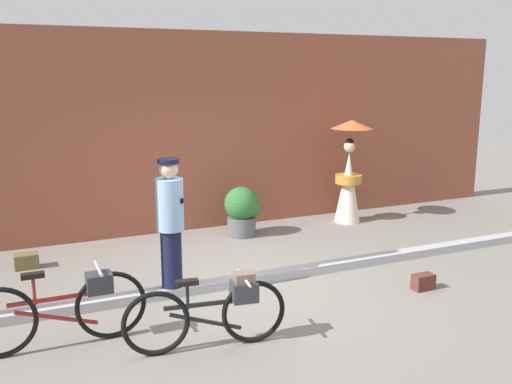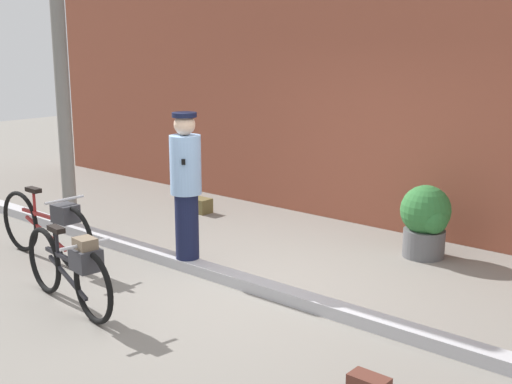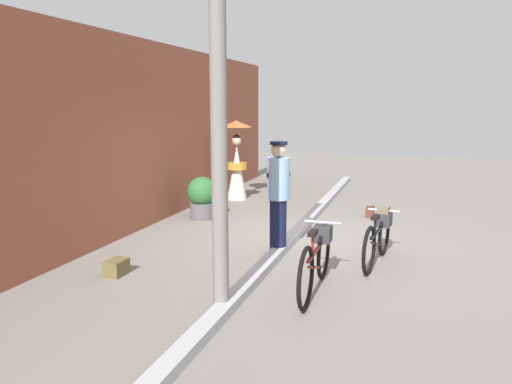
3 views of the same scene
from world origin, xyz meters
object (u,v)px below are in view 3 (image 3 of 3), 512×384
backpack_spare (370,212)px  utility_pole (218,93)px  backpack_on_pavement (117,267)px  bicycle_far_side (317,258)px  person_with_parasol (237,161)px  potted_plant_by_door (203,196)px  person_officer (278,194)px  bicycle_near_officer (379,235)px

backpack_spare → utility_pole: bearing=167.5°
backpack_spare → backpack_on_pavement: bearing=147.6°
bicycle_far_side → utility_pole: 2.36m
person_with_parasol → backpack_on_pavement: person_with_parasol is taller
bicycle_far_side → potted_plant_by_door: (3.19, 2.95, 0.03)m
person_officer → backpack_on_pavement: 2.58m
backpack_on_pavement → potted_plant_by_door: bearing=4.4°
potted_plant_by_door → backpack_spare: potted_plant_by_door is taller
person_officer → backpack_spare: person_officer is taller
person_officer → person_with_parasol: size_ratio=0.91×
backpack_spare → person_with_parasol: bearing=73.4°
potted_plant_by_door → backpack_spare: 3.45m
backpack_on_pavement → backpack_spare: bearing=-32.4°
person_officer → utility_pole: size_ratio=0.36×
person_officer → bicycle_near_officer: bearing=-89.0°
bicycle_near_officer → backpack_on_pavement: 3.73m
person_with_parasol → potted_plant_by_door: person_with_parasol is taller
bicycle_far_side → person_with_parasol: (5.36, 3.01, 0.52)m
person_officer → backpack_spare: bearing=-20.7°
potted_plant_by_door → backpack_on_pavement: bearing=-175.6°
potted_plant_by_door → bicycle_near_officer: bearing=-116.6°
bicycle_near_officer → person_with_parasol: 5.42m
bicycle_far_side → potted_plant_by_door: bearing=42.7°
potted_plant_by_door → utility_pole: 4.98m
backpack_spare → person_officer: bearing=159.3°
person_officer → backpack_on_pavement: (-1.64, 1.81, -0.82)m
person_with_parasol → utility_pole: bearing=-161.4°
person_with_parasol → backpack_on_pavement: 5.70m
bicycle_far_side → person_with_parasol: 6.17m
bicycle_near_officer → backpack_spare: bicycle_near_officer is taller
person_officer → utility_pole: 2.71m
bicycle_far_side → backpack_on_pavement: bearing=95.9°
utility_pole → backpack_spare: bearing=-12.5°
bicycle_far_side → utility_pole: utility_pole is taller
utility_pole → backpack_on_pavement: bearing=70.3°
person_officer → backpack_on_pavement: person_officer is taller
backpack_spare → utility_pole: size_ratio=0.06×
bicycle_near_officer → person_officer: person_officer is taller
backpack_spare → utility_pole: 5.89m
person_officer → backpack_spare: 3.33m
person_with_parasol → utility_pole: 6.78m
backpack_on_pavement → backpack_spare: (4.66, -2.95, -0.01)m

